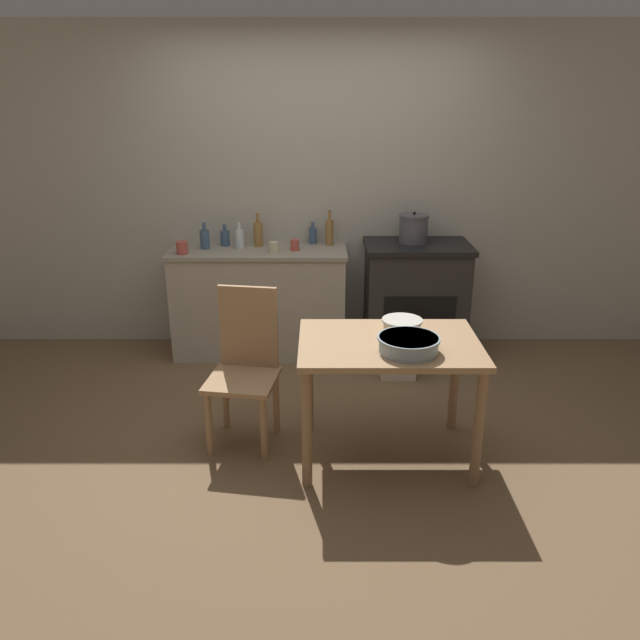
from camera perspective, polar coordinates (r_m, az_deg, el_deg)
ground_plane at (r=4.05m, az=-0.01°, el=-10.01°), size 14.00×14.00×0.00m
wall_back at (r=5.14m, az=0.02°, el=11.67°), size 8.00×0.07×2.55m
counter_cabinet at (r=5.08m, az=-5.44°, el=1.71°), size 1.39×0.54×0.87m
stove at (r=5.09m, az=8.74°, el=1.91°), size 0.83×0.58×0.92m
work_table at (r=3.54m, az=6.36°, el=-3.60°), size 1.01×0.72×0.73m
chair at (r=3.79m, az=-6.78°, el=-4.01°), size 0.46×0.46×0.95m
flour_sack at (r=4.72m, az=7.21°, el=-3.24°), size 0.26×0.18×0.35m
stock_pot at (r=4.98m, az=8.62°, el=8.27°), size 0.23×0.23×0.24m
mixing_bowl_large at (r=3.36m, az=8.17°, el=-2.14°), size 0.34×0.34×0.09m
mixing_bowl_small at (r=3.64m, az=7.59°, el=-0.40°), size 0.24×0.24×0.07m
bottle_far_left at (r=5.11m, az=-0.58°, el=7.75°), size 0.06×0.06×0.18m
bottle_left at (r=5.02m, az=-10.41°, el=7.34°), size 0.07×0.07×0.21m
bottle_mid_left at (r=5.05m, az=0.96°, el=8.08°), size 0.06×0.06×0.28m
bottle_center_left at (r=5.10m, az=-8.60°, el=7.47°), size 0.07×0.07×0.17m
bottle_center at (r=5.04m, az=-5.59°, el=7.89°), size 0.08×0.08×0.27m
bottle_center_right at (r=5.00m, az=-7.29°, el=7.43°), size 0.07×0.07×0.20m
cup_mid_right at (r=4.90m, az=-12.43°, el=6.48°), size 0.09×0.09×0.10m
cup_right at (r=4.84m, az=-4.16°, el=6.66°), size 0.08×0.08×0.08m
cup_far_right at (r=4.90m, az=-2.25°, el=6.88°), size 0.07×0.07×0.08m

